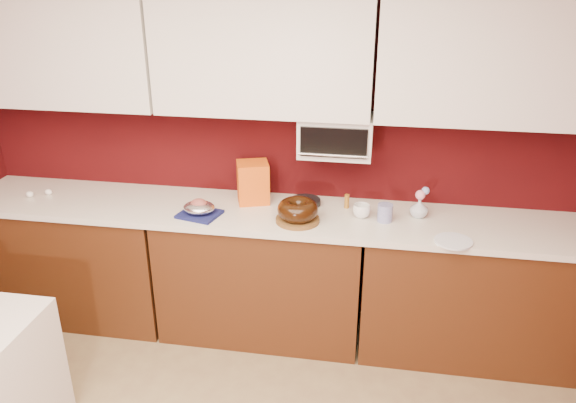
% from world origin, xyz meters
% --- Properties ---
extents(wall_back, '(4.00, 0.02, 2.50)m').
position_xyz_m(wall_back, '(0.00, 2.25, 1.25)').
color(wall_back, '#3E080A').
rests_on(wall_back, floor).
extents(base_cabinet_left, '(1.31, 0.58, 0.86)m').
position_xyz_m(base_cabinet_left, '(-1.33, 1.94, 0.43)').
color(base_cabinet_left, '#48230E').
rests_on(base_cabinet_left, floor).
extents(base_cabinet_center, '(1.31, 0.58, 0.86)m').
position_xyz_m(base_cabinet_center, '(0.00, 1.94, 0.43)').
color(base_cabinet_center, '#48230E').
rests_on(base_cabinet_center, floor).
extents(base_cabinet_right, '(1.31, 0.58, 0.86)m').
position_xyz_m(base_cabinet_right, '(1.33, 1.94, 0.43)').
color(base_cabinet_right, '#48230E').
rests_on(base_cabinet_right, floor).
extents(countertop, '(4.00, 0.62, 0.04)m').
position_xyz_m(countertop, '(0.00, 1.94, 0.88)').
color(countertop, silver).
rests_on(countertop, base_cabinet_center).
extents(upper_cabinet_left, '(1.31, 0.33, 0.70)m').
position_xyz_m(upper_cabinet_left, '(-1.33, 2.08, 1.85)').
color(upper_cabinet_left, white).
rests_on(upper_cabinet_left, wall_back).
extents(upper_cabinet_center, '(1.31, 0.33, 0.70)m').
position_xyz_m(upper_cabinet_center, '(0.00, 2.08, 1.85)').
color(upper_cabinet_center, white).
rests_on(upper_cabinet_center, wall_back).
extents(upper_cabinet_right, '(1.31, 0.33, 0.70)m').
position_xyz_m(upper_cabinet_right, '(1.33, 2.08, 1.85)').
color(upper_cabinet_right, white).
rests_on(upper_cabinet_right, wall_back).
extents(toaster_oven, '(0.45, 0.30, 0.25)m').
position_xyz_m(toaster_oven, '(0.45, 2.10, 1.38)').
color(toaster_oven, white).
rests_on(toaster_oven, upper_cabinet_center).
extents(toaster_oven_door, '(0.40, 0.02, 0.18)m').
position_xyz_m(toaster_oven_door, '(0.45, 1.94, 1.38)').
color(toaster_oven_door, black).
rests_on(toaster_oven_door, toaster_oven).
extents(toaster_oven_handle, '(0.42, 0.02, 0.02)m').
position_xyz_m(toaster_oven_handle, '(0.45, 1.93, 1.30)').
color(toaster_oven_handle, silver).
rests_on(toaster_oven_handle, toaster_oven).
extents(cake_base, '(0.31, 0.31, 0.02)m').
position_xyz_m(cake_base, '(0.26, 1.82, 0.91)').
color(cake_base, brown).
rests_on(cake_base, countertop).
extents(bundt_cake, '(0.29, 0.29, 0.10)m').
position_xyz_m(bundt_cake, '(0.26, 1.82, 0.98)').
color(bundt_cake, black).
rests_on(bundt_cake, cake_base).
extents(navy_towel, '(0.28, 0.26, 0.02)m').
position_xyz_m(navy_towel, '(-0.36, 1.80, 0.91)').
color(navy_towel, '#151A52').
rests_on(navy_towel, countertop).
extents(foil_ham_nest, '(0.25, 0.23, 0.07)m').
position_xyz_m(foil_ham_nest, '(-0.36, 1.80, 0.96)').
color(foil_ham_nest, white).
rests_on(foil_ham_nest, navy_towel).
extents(roasted_ham, '(0.13, 0.12, 0.07)m').
position_xyz_m(roasted_ham, '(-0.36, 1.80, 0.98)').
color(roasted_ham, '#9F5048').
rests_on(roasted_ham, foil_ham_nest).
extents(pandoro_box, '(0.25, 0.23, 0.27)m').
position_xyz_m(pandoro_box, '(-0.08, 2.08, 1.04)').
color(pandoro_box, red).
rests_on(pandoro_box, countertop).
extents(dark_pan, '(0.26, 0.26, 0.04)m').
position_xyz_m(dark_pan, '(0.27, 2.09, 0.92)').
color(dark_pan, black).
rests_on(dark_pan, countertop).
extents(coffee_mug, '(0.13, 0.13, 0.10)m').
position_xyz_m(coffee_mug, '(0.64, 1.95, 0.95)').
color(coffee_mug, white).
rests_on(coffee_mug, countertop).
extents(blue_jar, '(0.10, 0.10, 0.11)m').
position_xyz_m(blue_jar, '(0.78, 1.92, 0.96)').
color(blue_jar, navy).
rests_on(blue_jar, countertop).
extents(flower_vase, '(0.11, 0.11, 0.13)m').
position_xyz_m(flower_vase, '(0.99, 2.01, 0.97)').
color(flower_vase, silver).
rests_on(flower_vase, countertop).
extents(flower_pink, '(0.06, 0.06, 0.06)m').
position_xyz_m(flower_pink, '(0.99, 2.01, 1.05)').
color(flower_pink, pink).
rests_on(flower_pink, flower_vase).
extents(flower_blue, '(0.05, 0.05, 0.05)m').
position_xyz_m(flower_blue, '(1.02, 2.03, 1.07)').
color(flower_blue, '#8598D5').
rests_on(flower_blue, flower_vase).
extents(china_plate, '(0.24, 0.24, 0.01)m').
position_xyz_m(china_plate, '(1.17, 1.70, 0.91)').
color(china_plate, white).
rests_on(china_plate, countertop).
extents(amber_bottle, '(0.04, 0.04, 0.09)m').
position_xyz_m(amber_bottle, '(0.54, 2.08, 0.95)').
color(amber_bottle, '#98611B').
rests_on(amber_bottle, countertop).
extents(egg_left, '(0.06, 0.05, 0.04)m').
position_xyz_m(egg_left, '(-1.59, 1.90, 0.92)').
color(egg_left, white).
rests_on(egg_left, countertop).
extents(egg_right, '(0.06, 0.05, 0.04)m').
position_xyz_m(egg_right, '(-1.48, 1.96, 0.92)').
color(egg_right, white).
rests_on(egg_right, countertop).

